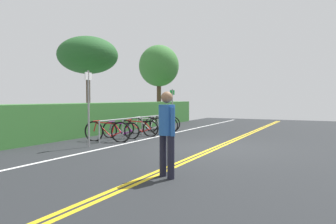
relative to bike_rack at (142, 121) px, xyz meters
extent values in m
cube|color=#232628|center=(-2.01, -3.97, -0.61)|extent=(30.10, 11.40, 0.05)
cube|color=gold|center=(-2.01, -4.05, -0.58)|extent=(27.09, 0.10, 0.00)
cube|color=gold|center=(-2.01, -3.89, -0.58)|extent=(27.09, 0.10, 0.00)
cube|color=white|center=(-2.01, -0.88, -0.58)|extent=(27.09, 0.12, 0.00)
cylinder|color=#9EA0A5|center=(-2.85, 0.00, -0.20)|extent=(0.05, 0.05, 0.76)
cylinder|color=#9EA0A5|center=(-1.42, 0.00, -0.20)|extent=(0.05, 0.05, 0.76)
cylinder|color=#9EA0A5|center=(0.00, 0.00, -0.20)|extent=(0.05, 0.05, 0.76)
cylinder|color=#9EA0A5|center=(1.42, 0.00, -0.20)|extent=(0.05, 0.05, 0.76)
cylinder|color=#9EA0A5|center=(2.85, 0.00, -0.20)|extent=(0.05, 0.05, 0.76)
cylinder|color=#9EA0A5|center=(0.00, 0.00, 0.18)|extent=(5.70, 0.04, 0.04)
torus|color=black|center=(-2.50, 0.53, -0.23)|extent=(0.19, 0.76, 0.76)
torus|color=black|center=(-2.32, -0.53, -0.23)|extent=(0.19, 0.76, 0.76)
cylinder|color=red|center=(-2.43, 0.13, -0.14)|extent=(0.14, 0.61, 0.52)
cylinder|color=red|center=(-2.42, 0.06, 0.09)|extent=(0.16, 0.72, 0.07)
cylinder|color=red|center=(-2.37, -0.23, -0.16)|extent=(0.06, 0.18, 0.47)
cylinder|color=red|center=(-2.35, -0.34, -0.31)|extent=(0.10, 0.39, 0.19)
cylinder|color=red|center=(-2.34, -0.41, -0.08)|extent=(0.08, 0.27, 0.32)
cylinder|color=red|center=(-2.49, 0.47, -0.06)|extent=(0.06, 0.15, 0.35)
cube|color=black|center=(-2.36, -0.30, 0.10)|extent=(0.11, 0.21, 0.05)
cylinder|color=red|center=(-2.48, 0.42, 0.15)|extent=(0.46, 0.11, 0.03)
torus|color=black|center=(-1.41, 0.63, -0.28)|extent=(0.12, 0.67, 0.67)
torus|color=black|center=(-1.32, -0.34, -0.28)|extent=(0.12, 0.67, 0.67)
cylinder|color=purple|center=(-1.38, 0.27, -0.20)|extent=(0.09, 0.56, 0.45)
cylinder|color=purple|center=(-1.37, 0.20, -0.01)|extent=(0.10, 0.67, 0.07)
cylinder|color=purple|center=(-1.34, -0.06, -0.22)|extent=(0.05, 0.16, 0.41)
cylinder|color=purple|center=(-1.33, -0.17, -0.35)|extent=(0.07, 0.36, 0.17)
cylinder|color=purple|center=(-1.33, -0.24, -0.15)|extent=(0.06, 0.25, 0.28)
cylinder|color=purple|center=(-1.41, 0.59, -0.14)|extent=(0.05, 0.14, 0.30)
cube|color=black|center=(-1.34, -0.13, 0.01)|extent=(0.10, 0.21, 0.05)
cylinder|color=purple|center=(-1.40, 0.54, 0.06)|extent=(0.46, 0.07, 0.03)
torus|color=black|center=(-0.48, 0.46, -0.27)|extent=(0.16, 0.69, 0.69)
torus|color=black|center=(-0.31, -0.60, -0.27)|extent=(0.16, 0.69, 0.69)
cylinder|color=red|center=(-0.42, 0.06, -0.19)|extent=(0.13, 0.61, 0.47)
cylinder|color=red|center=(-0.41, -0.01, 0.01)|extent=(0.15, 0.73, 0.07)
cylinder|color=red|center=(-0.36, -0.30, -0.21)|extent=(0.06, 0.18, 0.42)
cylinder|color=red|center=(-0.34, -0.42, -0.34)|extent=(0.10, 0.39, 0.18)
cylinder|color=red|center=(-0.33, -0.48, -0.14)|extent=(0.08, 0.27, 0.29)
cylinder|color=red|center=(-0.47, 0.41, -0.12)|extent=(0.06, 0.15, 0.31)
cube|color=black|center=(-0.35, -0.37, 0.03)|extent=(0.11, 0.21, 0.05)
cylinder|color=red|center=(-0.46, 0.35, 0.08)|extent=(0.46, 0.10, 0.03)
torus|color=black|center=(0.34, 0.53, -0.23)|extent=(0.16, 0.76, 0.76)
torus|color=black|center=(0.48, -0.50, -0.23)|extent=(0.16, 0.76, 0.76)
cylinder|color=white|center=(0.40, 0.14, -0.15)|extent=(0.12, 0.60, 0.52)
cylinder|color=white|center=(0.41, 0.08, 0.08)|extent=(0.13, 0.71, 0.07)
cylinder|color=white|center=(0.44, -0.21, -0.16)|extent=(0.06, 0.17, 0.47)
cylinder|color=white|center=(0.46, -0.32, -0.31)|extent=(0.09, 0.38, 0.19)
cylinder|color=white|center=(0.47, -0.39, -0.08)|extent=(0.07, 0.26, 0.32)
cylinder|color=white|center=(0.35, 0.48, -0.07)|extent=(0.05, 0.14, 0.35)
cube|color=black|center=(0.45, -0.27, 0.10)|extent=(0.11, 0.21, 0.05)
cylinder|color=white|center=(0.36, 0.43, 0.15)|extent=(0.46, 0.09, 0.03)
torus|color=black|center=(1.49, 0.38, -0.26)|extent=(0.09, 0.72, 0.72)
torus|color=black|center=(1.44, -0.68, -0.26)|extent=(0.09, 0.72, 0.72)
cylinder|color=silver|center=(1.47, -0.02, -0.17)|extent=(0.06, 0.61, 0.49)
cylinder|color=silver|center=(1.47, -0.09, 0.04)|extent=(0.07, 0.72, 0.07)
cylinder|color=silver|center=(1.46, -0.38, -0.19)|extent=(0.04, 0.17, 0.44)
cylinder|color=silver|center=(1.45, -0.49, -0.33)|extent=(0.05, 0.38, 0.18)
cylinder|color=silver|center=(1.45, -0.56, -0.12)|extent=(0.05, 0.26, 0.30)
cylinder|color=silver|center=(1.49, 0.33, -0.10)|extent=(0.04, 0.14, 0.32)
cube|color=black|center=(1.45, -0.45, 0.05)|extent=(0.09, 0.20, 0.05)
cylinder|color=silver|center=(1.48, 0.27, 0.11)|extent=(0.46, 0.05, 0.03)
torus|color=black|center=(2.35, 0.65, -0.26)|extent=(0.08, 0.71, 0.71)
torus|color=black|center=(2.30, -0.38, -0.26)|extent=(0.08, 0.71, 0.71)
cylinder|color=black|center=(2.33, 0.26, -0.18)|extent=(0.06, 0.59, 0.48)
cylinder|color=black|center=(2.33, 0.20, 0.03)|extent=(0.06, 0.71, 0.07)
cylinder|color=black|center=(2.32, -0.09, -0.19)|extent=(0.04, 0.17, 0.43)
cylinder|color=black|center=(2.31, -0.20, -0.33)|extent=(0.05, 0.38, 0.18)
cylinder|color=black|center=(2.31, -0.27, -0.12)|extent=(0.05, 0.26, 0.30)
cylinder|color=black|center=(2.34, 0.60, -0.10)|extent=(0.04, 0.14, 0.32)
cube|color=black|center=(2.31, -0.16, 0.05)|extent=(0.09, 0.20, 0.05)
cylinder|color=black|center=(2.34, 0.55, 0.10)|extent=(0.46, 0.05, 0.03)
cylinder|color=#1E1E2D|center=(-6.10, -4.19, -0.17)|extent=(0.14, 0.14, 0.84)
cylinder|color=#1E1E2D|center=(-6.24, -4.44, -0.17)|extent=(0.14, 0.14, 0.84)
cylinder|color=#2659A5|center=(-6.17, -4.32, 0.55)|extent=(0.32, 0.32, 0.59)
sphere|color=#8C6647|center=(-6.17, -4.32, 0.99)|extent=(0.23, 0.23, 0.23)
cylinder|color=#2659A5|center=(-6.07, -4.14, 0.52)|extent=(0.09, 0.09, 0.55)
cylinder|color=#2659A5|center=(-6.27, -4.49, 0.52)|extent=(0.09, 0.09, 0.55)
cylinder|color=gray|center=(-3.72, -0.28, 0.63)|extent=(0.06, 0.06, 2.44)
cube|color=white|center=(-3.72, -0.28, 1.67)|extent=(0.36, 0.08, 0.24)
cylinder|color=gray|center=(3.36, 0.20, 0.44)|extent=(0.06, 0.06, 2.05)
cube|color=#198C33|center=(3.36, 0.20, 1.28)|extent=(0.36, 0.09, 0.24)
cube|color=#387533|center=(1.50, 2.22, 0.09)|extent=(14.70, 1.30, 1.35)
cylinder|color=#473323|center=(1.05, 3.80, 0.86)|extent=(0.20, 0.20, 2.89)
ellipsoid|color=#235626|center=(1.05, 3.80, 3.14)|extent=(3.01, 3.01, 1.86)
cylinder|color=#473323|center=(7.63, 3.28, 0.67)|extent=(0.29, 0.29, 2.51)
ellipsoid|color=#387533|center=(7.63, 3.28, 3.18)|extent=(2.70, 2.70, 2.79)
camera|label=1|loc=(-11.80, -7.17, 0.96)|focal=34.75mm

